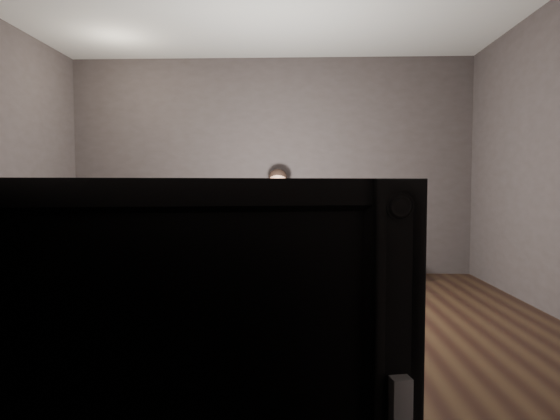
{
  "coord_description": "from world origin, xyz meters",
  "views": [
    {
      "loc": [
        0.32,
        -3.39,
        1.11
      ],
      "look_at": [
        0.15,
        1.55,
        0.85
      ],
      "focal_mm": 30.0,
      "sensor_mm": 36.0,
      "label": 1
    }
  ],
  "objects": [
    {
      "name": "floor",
      "position": [
        0.0,
        0.0,
        0.0
      ],
      "size": [
        5.0,
        5.0,
        0.0
      ],
      "primitive_type": "plane",
      "color": "black",
      "rests_on": "ground"
    },
    {
      "name": "back_wall",
      "position": [
        0.0,
        2.5,
        1.35
      ],
      "size": [
        5.0,
        0.04,
        2.7
      ],
      "primitive_type": "cube",
      "color": "#3A3332",
      "rests_on": "ground"
    },
    {
      "name": "front_wall",
      "position": [
        0.0,
        -2.5,
        1.35
      ],
      "size": [
        5.0,
        0.04,
        2.7
      ],
      "primitive_type": "cube",
      "color": "#3A3332",
      "rests_on": "ground"
    },
    {
      "name": "sofa",
      "position": [
        -0.14,
        1.91,
        0.28
      ],
      "size": [
        2.25,
        0.97,
        0.87
      ],
      "color": "black",
      "rests_on": "floor"
    },
    {
      "name": "child",
      "position": [
        0.11,
        1.86,
        0.76
      ],
      "size": [
        0.5,
        0.61,
        1.23
      ],
      "color": "black",
      "rests_on": "sofa"
    },
    {
      "name": "wii_remote_red",
      "position": [
        0.21,
        1.38,
        0.99
      ],
      "size": [
        0.05,
        0.08,
        0.21
      ],
      "color": "red",
      "rests_on": "child"
    },
    {
      "name": "nunchuk_white",
      "position": [
        0.03,
        1.39,
        0.94
      ],
      "size": [
        0.07,
        0.1,
        0.15
      ],
      "color": "silver",
      "rests_on": "child"
    },
    {
      "name": "wii_remote_black",
      "position": [
        -1.15,
        1.83,
        0.63
      ],
      "size": [
        0.04,
        0.14,
        0.03
      ],
      "color": "black",
      "rests_on": "sofa"
    },
    {
      "name": "coffee_table",
      "position": [
        -0.04,
        0.95,
        0.37
      ],
      "size": [
        1.26,
        0.76,
        0.43
      ],
      "color": "black",
      "rests_on": "floor"
    },
    {
      "name": "tv",
      "position": [
        0.03,
        -2.27,
        0.8
      ],
      "size": [
        1.15,
        0.36,
        0.66
      ],
      "primitive_type": "imported",
      "rotation": [
        0.0,
        0.0,
        0.19
      ],
      "color": "black",
      "rests_on": "media_console"
    },
    {
      "name": "wii_console",
      "position": [
        0.55,
        -2.27,
        0.57
      ],
      "size": [
        0.07,
        0.16,
        0.2
      ],
      "primitive_type": "cube",
      "rotation": [
        0.0,
        0.0,
        0.19
      ],
      "color": "silver",
      "rests_on": "media_console"
    }
  ]
}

